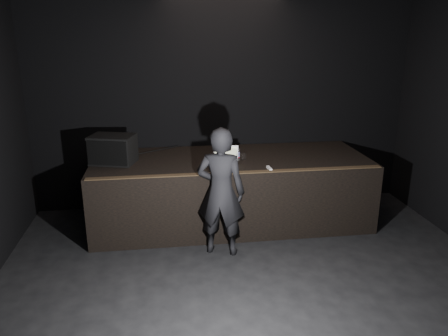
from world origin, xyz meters
TOP-DOWN VIEW (x-y plane):
  - room_walls at (0.00, 0.00)m, footprint 6.10×7.10m
  - stage_riser at (0.00, 2.73)m, footprint 4.00×1.50m
  - riser_lip at (0.00, 2.02)m, footprint 3.92×0.10m
  - stage_monitor at (-1.67, 2.71)m, footprint 0.68×0.58m
  - cable at (-1.10, 3.25)m, footprint 0.79×0.50m
  - laptop at (-0.12, 2.43)m, footprint 0.41×0.38m
  - beer_can at (0.08, 2.59)m, footprint 0.07×0.07m
  - plastic_cup at (0.17, 2.61)m, footprint 0.08×0.08m
  - wii_remote at (0.43, 2.11)m, footprint 0.05×0.16m
  - person at (-0.27, 1.78)m, footprint 0.70×0.56m

SIDE VIEW (x-z plane):
  - stage_riser at x=0.00m, z-range 0.00..1.00m
  - person at x=-0.27m, z-range 0.00..1.67m
  - riser_lip at x=0.00m, z-range 1.00..1.01m
  - cable at x=-1.10m, z-range 1.00..1.02m
  - wii_remote at x=0.43m, z-range 1.00..1.03m
  - plastic_cup at x=0.17m, z-range 1.00..1.09m
  - laptop at x=-0.12m, z-range 0.94..1.18m
  - beer_can at x=0.08m, z-range 1.00..1.17m
  - stage_monitor at x=-1.67m, z-range 1.00..1.40m
  - room_walls at x=0.00m, z-range 0.26..3.78m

